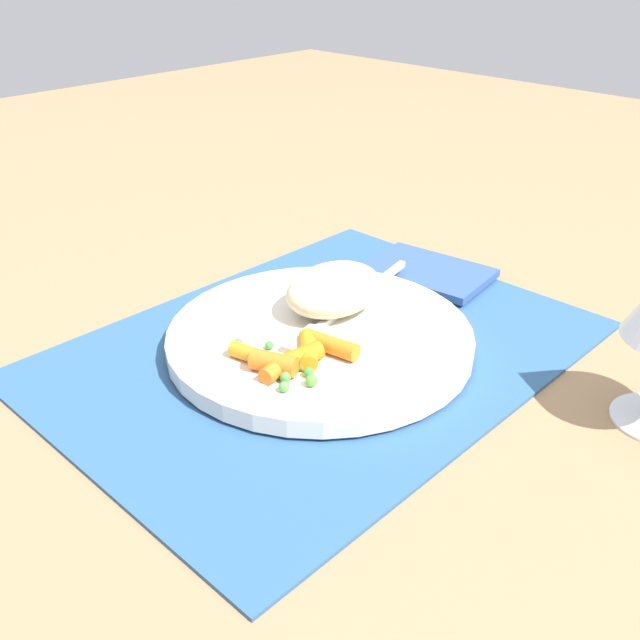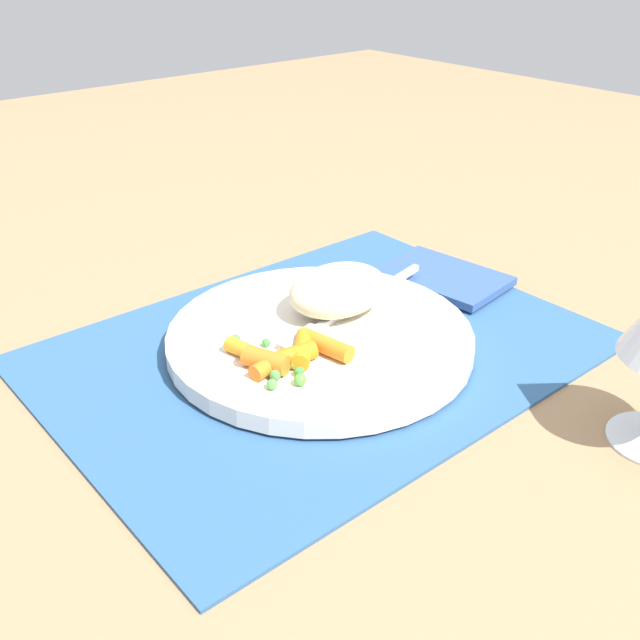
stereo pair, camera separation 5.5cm
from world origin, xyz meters
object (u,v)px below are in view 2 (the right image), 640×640
object	(u,v)px
plate	(320,338)
carrot_portion	(287,353)
napkin	(443,277)
rice_mound	(338,290)
fork	(343,313)

from	to	relation	value
plate	carrot_portion	world-z (taller)	carrot_portion
plate	napkin	distance (m)	0.18
rice_mound	fork	size ratio (longest dim) A/B	0.48
napkin	plate	bearing A→B (deg)	6.10
carrot_portion	fork	size ratio (longest dim) A/B	0.42
carrot_portion	napkin	world-z (taller)	carrot_portion
plate	carrot_portion	xyz separation A→B (m)	(0.05, 0.02, 0.02)
fork	napkin	size ratio (longest dim) A/B	1.65
rice_mound	carrot_portion	distance (m)	0.10
rice_mound	fork	xyz separation A→B (m)	(0.00, 0.01, -0.02)
carrot_portion	fork	distance (m)	0.09
plate	fork	xyz separation A→B (m)	(-0.03, -0.01, 0.01)
rice_mound	carrot_portion	world-z (taller)	rice_mound
plate	rice_mound	xyz separation A→B (m)	(-0.04, -0.02, 0.03)
rice_mound	fork	distance (m)	0.02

